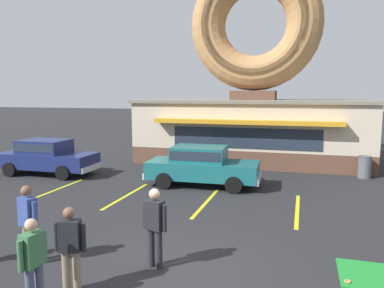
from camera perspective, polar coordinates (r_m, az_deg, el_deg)
name	(u,v)px	position (r m, az deg, el deg)	size (l,w,h in m)	color
ground_plane	(178,271)	(8.26, -2.12, -18.80)	(160.00, 160.00, 0.00)	#232326
donut_shop_building	(254,93)	(21.12, 9.37, 7.69)	(12.30, 6.75, 10.96)	brown
mini_donut_near_right	(348,281)	(8.34, 22.63, -18.77)	(0.13, 0.13, 0.04)	#D17F47
car_teal	(202,164)	(15.04, 1.49, -3.13)	(4.62, 2.11, 1.60)	#196066
car_navy	(47,156)	(18.43, -21.25, -1.65)	(4.60, 2.06, 1.60)	navy
pedestrian_blue_sweater_man	(155,224)	(8.10, -5.71, -12.03)	(0.58, 0.32, 1.72)	#232328
pedestrian_hooded_kid	(28,220)	(8.95, -23.71, -10.62)	(0.57, 0.34, 1.74)	#7F7056
pedestrian_leather_jacket_man	(70,245)	(7.50, -18.04, -14.49)	(0.58, 0.32, 1.63)	#7F7056
pedestrian_beanie_man	(33,260)	(7.15, -23.05, -15.93)	(0.29, 0.59, 1.61)	#474C66
trash_bin	(365,167)	(18.11, 24.81, -3.19)	(0.57, 0.57, 0.97)	#51565B
parking_stripe_far_left	(56,190)	(15.49, -20.02, -6.57)	(0.12, 3.60, 0.01)	yellow
parking_stripe_left	(126,196)	(13.94, -9.97, -7.77)	(0.12, 3.60, 0.01)	yellow
parking_stripe_mid_left	(206,202)	(12.92, 2.17, -8.89)	(0.12, 3.60, 0.01)	yellow
parking_stripe_centre	(297,210)	(12.56, 15.75, -9.68)	(0.12, 3.60, 0.01)	yellow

